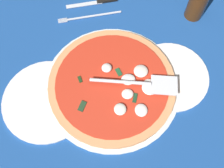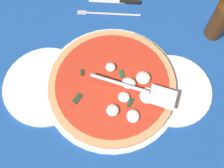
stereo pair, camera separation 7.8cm
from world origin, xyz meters
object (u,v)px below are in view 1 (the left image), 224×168
dinner_plate_left (46,101)px  dinner_plate_right (171,76)px  place_setting_far (93,10)px  pizza (113,84)px  pizza_server (139,83)px

dinner_plate_left → dinner_plate_right: 37.04cm
dinner_plate_right → place_setting_far: 34.29cm
dinner_plate_left → dinner_plate_right: (36.80, 4.17, 0.00)cm
pizza → pizza_server: 7.66cm
dinner_plate_right → dinner_plate_left: bearing=-173.5°
dinner_plate_right → pizza_server: bearing=-163.6°
dinner_plate_right → pizza: size_ratio=0.61×
pizza → place_setting_far: (-3.83, 28.57, -1.51)cm
place_setting_far → pizza_server: bearing=105.0°
pizza_server → place_setting_far: pizza_server is taller
dinner_plate_left → pizza: size_ratio=0.68×
dinner_plate_left → place_setting_far: 34.86cm
place_setting_far → dinner_plate_left: bearing=58.2°
dinner_plate_right → pizza_server: size_ratio=0.91×
pizza_server → place_setting_far: bearing=120.0°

